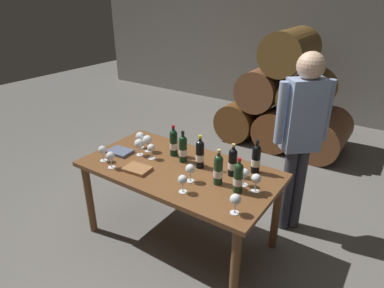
{
  "coord_description": "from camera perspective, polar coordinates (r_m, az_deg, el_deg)",
  "views": [
    {
      "loc": [
        1.51,
        -2.02,
        2.16
      ],
      "look_at": [
        0.0,
        0.2,
        0.91
      ],
      "focal_mm": 31.2,
      "sensor_mm": 36.0,
      "label": 1
    }
  ],
  "objects": [
    {
      "name": "ground_plane",
      "position": [
        3.32,
        -2.02,
        -15.64
      ],
      "size": [
        14.0,
        14.0,
        0.0
      ],
      "primitive_type": "plane",
      "color": "#66635E"
    },
    {
      "name": "cellar_back_wall",
      "position": [
        6.45,
        21.36,
        16.54
      ],
      "size": [
        10.0,
        0.24,
        2.8
      ],
      "primitive_type": "cube",
      "color": "gray",
      "rests_on": "ground_plane"
    },
    {
      "name": "barrel_stack",
      "position": [
        5.09,
        15.52,
        6.9
      ],
      "size": [
        1.86,
        0.9,
        1.69
      ],
      "color": "brown",
      "rests_on": "ground_plane"
    },
    {
      "name": "dining_table",
      "position": [
        2.93,
        -2.21,
        -5.65
      ],
      "size": [
        1.7,
        0.9,
        0.76
      ],
      "color": "brown",
      "rests_on": "ground_plane"
    },
    {
      "name": "wine_bottle_0",
      "position": [
        2.6,
        4.51,
        -4.33
      ],
      "size": [
        0.07,
        0.07,
        0.3
      ],
      "color": "#19381E",
      "rests_on": "dining_table"
    },
    {
      "name": "wine_bottle_1",
      "position": [
        2.81,
        10.88,
        -2.46
      ],
      "size": [
        0.07,
        0.07,
        0.3
      ],
      "color": "black",
      "rests_on": "dining_table"
    },
    {
      "name": "wine_bottle_2",
      "position": [
        3.05,
        -3.16,
        0.27
      ],
      "size": [
        0.07,
        0.07,
        0.3
      ],
      "color": "black",
      "rests_on": "dining_table"
    },
    {
      "name": "wine_bottle_3",
      "position": [
        2.84,
        1.37,
        -1.67
      ],
      "size": [
        0.07,
        0.07,
        0.3
      ],
      "color": "black",
      "rests_on": "dining_table"
    },
    {
      "name": "wine_bottle_4",
      "position": [
        2.53,
        7.91,
        -5.64
      ],
      "size": [
        0.07,
        0.07,
        0.28
      ],
      "color": "#19381E",
      "rests_on": "dining_table"
    },
    {
      "name": "wine_bottle_5",
      "position": [
        2.74,
        6.96,
        -3.03
      ],
      "size": [
        0.07,
        0.07,
        0.28
      ],
      "color": "black",
      "rests_on": "dining_table"
    },
    {
      "name": "wine_bottle_6",
      "position": [
        2.93,
        -1.56,
        -0.78
      ],
      "size": [
        0.07,
        0.07,
        0.29
      ],
      "color": "black",
      "rests_on": "dining_table"
    },
    {
      "name": "wine_glass_0",
      "position": [
        2.64,
        -0.3,
        -4.36
      ],
      "size": [
        0.08,
        0.08,
        0.15
      ],
      "color": "white",
      "rests_on": "dining_table"
    },
    {
      "name": "wine_glass_1",
      "position": [
        3.06,
        -15.06,
        -1.06
      ],
      "size": [
        0.07,
        0.07,
        0.15
      ],
      "color": "white",
      "rests_on": "dining_table"
    },
    {
      "name": "wine_glass_2",
      "position": [
        3.24,
        -8.85,
        1.23
      ],
      "size": [
        0.09,
        0.09,
        0.16
      ],
      "color": "white",
      "rests_on": "dining_table"
    },
    {
      "name": "wine_glass_3",
      "position": [
        3.15,
        -7.64,
        0.65
      ],
      "size": [
        0.09,
        0.09,
        0.16
      ],
      "color": "white",
      "rests_on": "dining_table"
    },
    {
      "name": "wine_glass_4",
      "position": [
        3.09,
        -9.04,
        0.01
      ],
      "size": [
        0.09,
        0.09,
        0.16
      ],
      "color": "white",
      "rests_on": "dining_table"
    },
    {
      "name": "wine_glass_5",
      "position": [
        2.92,
        -13.77,
        -2.1
      ],
      "size": [
        0.08,
        0.08,
        0.15
      ],
      "color": "white",
      "rests_on": "dining_table"
    },
    {
      "name": "wine_glass_6",
      "position": [
        2.5,
        -1.61,
        -6.22
      ],
      "size": [
        0.07,
        0.07,
        0.15
      ],
      "color": "white",
      "rests_on": "dining_table"
    },
    {
      "name": "wine_glass_7",
      "position": [
        2.55,
        10.9,
        -5.95
      ],
      "size": [
        0.08,
        0.08,
        0.15
      ],
      "color": "white",
      "rests_on": "dining_table"
    },
    {
      "name": "wine_glass_8",
      "position": [
        2.3,
        7.42,
        -9.48
      ],
      "size": [
        0.08,
        0.08,
        0.15
      ],
      "color": "white",
      "rests_on": "dining_table"
    },
    {
      "name": "wine_glass_9",
      "position": [
        2.62,
        8.96,
        -5.03
      ],
      "size": [
        0.07,
        0.07,
        0.15
      ],
      "color": "white",
      "rests_on": "dining_table"
    },
    {
      "name": "wine_glass_10",
      "position": [
        3.01,
        -7.04,
        -0.78
      ],
      "size": [
        0.07,
        0.07,
        0.14
      ],
      "color": "white",
      "rests_on": "dining_table"
    },
    {
      "name": "tasting_notebook",
      "position": [
        2.87,
        -9.33,
        -4.24
      ],
      "size": [
        0.23,
        0.18,
        0.03
      ],
      "primitive_type": "cube",
      "rotation": [
        0.0,
        0.0,
        0.09
      ],
      "color": "#936038",
      "rests_on": "dining_table"
    },
    {
      "name": "leather_ledger",
      "position": [
        3.2,
        -12.21,
        -1.29
      ],
      "size": [
        0.23,
        0.17,
        0.03
      ],
      "primitive_type": "cube",
      "rotation": [
        0.0,
        0.0,
        0.07
      ],
      "color": "#4C5670",
      "rests_on": "dining_table"
    },
    {
      "name": "sommelier_presenting",
      "position": [
        3.07,
        18.21,
        2.36
      ],
      "size": [
        0.38,
        0.37,
        1.72
      ],
      "color": "#383842",
      "rests_on": "ground_plane"
    }
  ]
}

